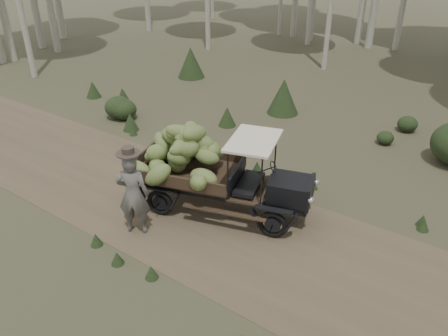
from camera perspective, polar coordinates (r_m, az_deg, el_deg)
The scene contains 5 objects.
ground at distance 10.37m, azimuth -2.40°, elevation -6.59°, with size 120.00×120.00×0.00m, color #473D2B.
dirt_track at distance 10.37m, azimuth -2.40°, elevation -6.57°, with size 70.00×4.00×0.01m, color brown.
banana_truck at distance 10.18m, azimuth -3.29°, elevation 1.07°, with size 4.50×2.80×2.19m.
farmer at distance 9.62m, azimuth -11.80°, elevation -3.26°, with size 0.84×0.75×2.10m.
undergrowth at distance 9.72m, azimuth 8.11°, elevation -5.64°, with size 23.70×22.81×1.37m.
Camera 1 is at (5.24, -6.66, 5.99)m, focal length 35.00 mm.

